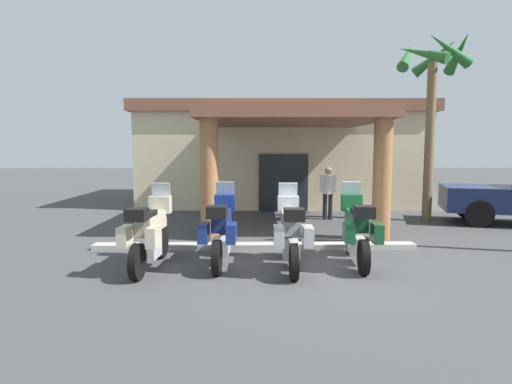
{
  "coord_description": "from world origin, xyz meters",
  "views": [
    {
      "loc": [
        -1.24,
        -8.52,
        2.36
      ],
      "look_at": [
        -1.08,
        2.42,
        1.2
      ],
      "focal_mm": 29.84,
      "sensor_mm": 36.0,
      "label": 1
    }
  ],
  "objects": [
    {
      "name": "motorcycle_green",
      "position": [
        0.93,
        -0.12,
        0.7
      ],
      "size": [
        0.73,
        2.21,
        1.61
      ],
      "rotation": [
        0.0,
        0.0,
        1.49
      ],
      "color": "black",
      "rests_on": "ground_plane"
    },
    {
      "name": "motel_building",
      "position": [
        0.05,
        10.36,
        2.1
      ],
      "size": [
        11.62,
        12.61,
        4.1
      ],
      "rotation": [
        0.0,
        0.0,
        -0.02
      ],
      "color": "beige",
      "rests_on": "ground_plane"
    },
    {
      "name": "curb_strip",
      "position": [
        -1.13,
        1.2,
        0.06
      ],
      "size": [
        7.49,
        0.36,
        0.12
      ],
      "primitive_type": "cube",
      "color": "#ADA89E",
      "rests_on": "ground_plane"
    },
    {
      "name": "motorcycle_blue",
      "position": [
        -1.82,
        -0.1,
        0.7
      ],
      "size": [
        0.72,
        2.21,
        1.61
      ],
      "rotation": [
        0.0,
        0.0,
        1.53
      ],
      "color": "black",
      "rests_on": "ground_plane"
    },
    {
      "name": "pedestrian",
      "position": [
        1.31,
        5.21,
        0.99
      ],
      "size": [
        0.53,
        0.32,
        1.7
      ],
      "rotation": [
        0.0,
        0.0,
        4.68
      ],
      "color": "black",
      "rests_on": "ground_plane"
    },
    {
      "name": "palm_tree_near_portico",
      "position": [
        4.44,
        4.85,
        4.41
      ],
      "size": [
        2.29,
        2.4,
        5.87
      ],
      "color": "brown",
      "rests_on": "ground_plane"
    },
    {
      "name": "ground_plane",
      "position": [
        0.0,
        0.0,
        0.0
      ],
      "size": [
        80.0,
        80.0,
        0.0
      ],
      "primitive_type": "plane",
      "color": "#424244"
    },
    {
      "name": "motorcycle_cream",
      "position": [
        -3.19,
        -0.38,
        0.7
      ],
      "size": [
        0.73,
        2.21,
        1.61
      ],
      "rotation": [
        0.0,
        0.0,
        1.5
      ],
      "color": "black",
      "rests_on": "ground_plane"
    },
    {
      "name": "motorcycle_silver",
      "position": [
        -0.44,
        -0.42,
        0.7
      ],
      "size": [
        0.71,
        2.21,
        1.61
      ],
      "rotation": [
        0.0,
        0.0,
        1.55
      ],
      "color": "black",
      "rests_on": "ground_plane"
    }
  ]
}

